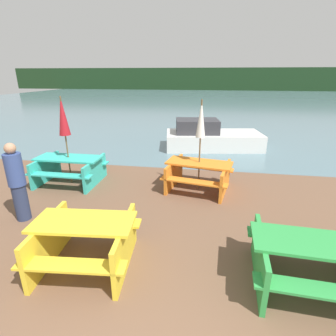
% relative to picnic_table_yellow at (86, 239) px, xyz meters
% --- Properties ---
extents(water, '(60.00, 50.00, 0.00)m').
position_rel_picnic_table_yellow_xyz_m(water, '(1.29, 29.65, -0.46)').
color(water, slate).
rests_on(water, ground_plane).
extents(far_treeline, '(80.00, 1.60, 4.00)m').
position_rel_picnic_table_yellow_xyz_m(far_treeline, '(1.29, 49.65, 1.54)').
color(far_treeline, '#193319').
rests_on(far_treeline, water).
extents(picnic_table_yellow, '(1.62, 1.51, 0.79)m').
position_rel_picnic_table_yellow_xyz_m(picnic_table_yellow, '(0.00, 0.00, 0.00)').
color(picnic_table_yellow, yellow).
rests_on(picnic_table_yellow, ground_plane).
extents(picnic_table_green, '(1.69, 1.47, 0.74)m').
position_rel_picnic_table_yellow_xyz_m(picnic_table_green, '(3.27, 0.07, -0.02)').
color(picnic_table_green, green).
rests_on(picnic_table_green, ground_plane).
extents(picnic_table_teal, '(1.75, 1.39, 0.74)m').
position_rel_picnic_table_yellow_xyz_m(picnic_table_teal, '(-1.95, 3.06, -0.01)').
color(picnic_table_teal, '#33B7A8').
rests_on(picnic_table_teal, ground_plane).
extents(picnic_table_orange, '(1.86, 1.65, 0.74)m').
position_rel_picnic_table_yellow_xyz_m(picnic_table_orange, '(1.57, 3.20, -0.02)').
color(picnic_table_orange, orange).
rests_on(picnic_table_orange, ground_plane).
extents(umbrella_crimson, '(0.29, 0.29, 2.33)m').
position_rel_picnic_table_yellow_xyz_m(umbrella_crimson, '(-1.95, 3.06, 1.35)').
color(umbrella_crimson, brown).
rests_on(umbrella_crimson, ground_plane).
extents(umbrella_white, '(0.23, 0.23, 2.29)m').
position_rel_picnic_table_yellow_xyz_m(umbrella_white, '(1.57, 3.20, 1.34)').
color(umbrella_white, brown).
rests_on(umbrella_white, ground_plane).
extents(boat, '(3.98, 2.27, 1.16)m').
position_rel_picnic_table_yellow_xyz_m(boat, '(1.82, 7.35, -0.03)').
color(boat, silver).
rests_on(boat, water).
extents(person, '(0.33, 0.33, 1.63)m').
position_rel_picnic_table_yellow_xyz_m(person, '(-1.93, 1.09, 0.36)').
color(person, '#283351').
rests_on(person, ground_plane).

